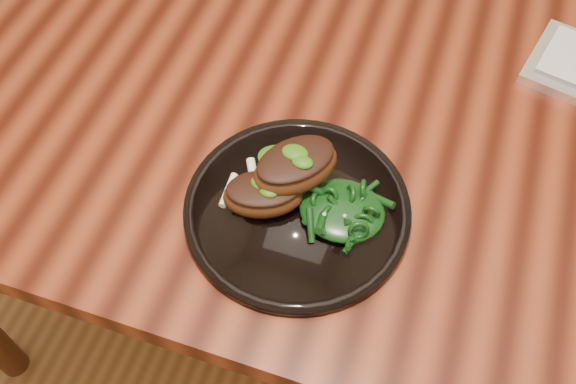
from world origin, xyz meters
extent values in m
plane|color=brown|center=(0.00, 0.00, 0.00)|extent=(4.00, 4.00, 0.00)
cube|color=black|center=(0.00, 0.00, 0.73)|extent=(1.60, 0.80, 0.04)
cylinder|color=#391B0D|center=(-0.74, 0.34, 0.35)|extent=(0.06, 0.06, 0.71)
cylinder|color=black|center=(-0.11, -0.19, 0.76)|extent=(0.29, 0.29, 0.02)
torus|color=black|center=(-0.11, -0.19, 0.76)|extent=(0.29, 0.29, 0.01)
cylinder|color=black|center=(-0.11, -0.19, 0.76)|extent=(0.19, 0.19, 0.00)
ellipsoid|color=#401F0C|center=(-0.15, -0.20, 0.79)|extent=(0.12, 0.10, 0.04)
ellipsoid|color=black|center=(-0.15, -0.20, 0.80)|extent=(0.11, 0.09, 0.01)
cylinder|color=beige|center=(-0.20, -0.20, 0.78)|extent=(0.01, 0.05, 0.01)
ellipsoid|color=#1A4607|center=(-0.15, -0.20, 0.81)|extent=(0.03, 0.02, 0.01)
ellipsoid|color=#401F0C|center=(-0.13, -0.16, 0.81)|extent=(0.13, 0.13, 0.04)
ellipsoid|color=black|center=(-0.13, -0.16, 0.82)|extent=(0.12, 0.12, 0.01)
cylinder|color=beige|center=(-0.17, -0.19, 0.80)|extent=(0.04, 0.05, 0.01)
ellipsoid|color=#1A4607|center=(-0.13, -0.16, 0.83)|extent=(0.03, 0.02, 0.01)
ellipsoid|color=#1A4607|center=(-0.15, -0.13, 0.77)|extent=(0.08, 0.05, 0.00)
ellipsoid|color=black|center=(-0.06, -0.19, 0.78)|extent=(0.11, 0.09, 0.02)
camera|label=1|loc=(0.02, -0.61, 1.45)|focal=40.00mm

